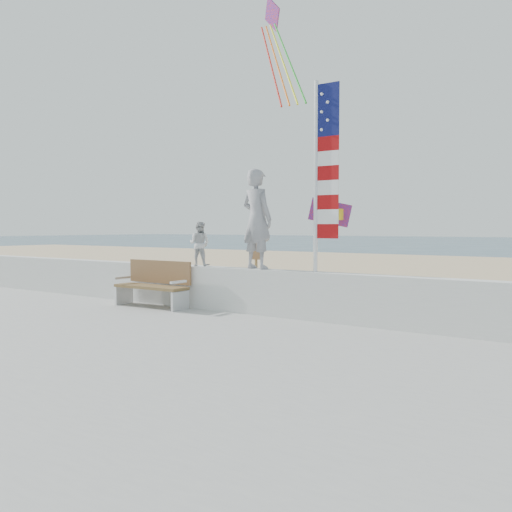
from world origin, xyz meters
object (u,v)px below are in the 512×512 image
object	(u,v)px
bench	(154,283)
flag	(322,168)
child	(200,244)
adult	(257,219)

from	to	relation	value
bench	flag	bearing A→B (deg)	6.73
child	bench	world-z (taller)	child
child	flag	world-z (taller)	flag
adult	bench	bearing A→B (deg)	20.91
adult	bench	xyz separation A→B (m)	(-2.41, -0.45, -1.38)
child	bench	distance (m)	1.34
adult	bench	world-z (taller)	adult
bench	flag	world-z (taller)	flag
adult	bench	size ratio (longest dim) A/B	1.10
flag	child	bearing A→B (deg)	179.99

